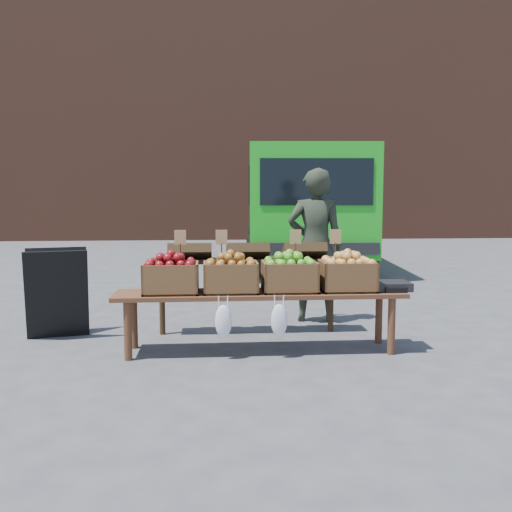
{
  "coord_description": "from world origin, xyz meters",
  "views": [
    {
      "loc": [
        0.33,
        -4.95,
        1.49
      ],
      "look_at": [
        0.78,
        0.79,
        0.85
      ],
      "focal_mm": 40.0,
      "sensor_mm": 36.0,
      "label": 1
    }
  ],
  "objects_px": {
    "vendor": "(315,246)",
    "crate_red_apples": "(289,277)",
    "crate_golden_apples": "(171,278)",
    "crate_russet_pears": "(231,277)",
    "back_table": "(247,285)",
    "weighing_scale": "(391,286)",
    "chalkboard_sign": "(57,292)",
    "crate_green_apples": "(347,276)",
    "delivery_van": "(303,209)",
    "display_bench": "(260,322)"
  },
  "relations": [
    {
      "from": "vendor",
      "to": "display_bench",
      "type": "height_order",
      "value": "vendor"
    },
    {
      "from": "delivery_van",
      "to": "chalkboard_sign",
      "type": "xyz_separation_m",
      "value": [
        -3.46,
        -5.59,
        -0.69
      ]
    },
    {
      "from": "delivery_van",
      "to": "display_bench",
      "type": "relative_size",
      "value": 1.91
    },
    {
      "from": "display_bench",
      "to": "crate_green_apples",
      "type": "distance_m",
      "value": 0.93
    },
    {
      "from": "crate_russet_pears",
      "to": "crate_green_apples",
      "type": "height_order",
      "value": "same"
    },
    {
      "from": "vendor",
      "to": "crate_green_apples",
      "type": "relative_size",
      "value": 3.54
    },
    {
      "from": "crate_russet_pears",
      "to": "back_table",
      "type": "bearing_deg",
      "value": 74.41
    },
    {
      "from": "chalkboard_sign",
      "to": "back_table",
      "type": "distance_m",
      "value": 1.97
    },
    {
      "from": "delivery_van",
      "to": "weighing_scale",
      "type": "bearing_deg",
      "value": -87.38
    },
    {
      "from": "chalkboard_sign",
      "to": "crate_golden_apples",
      "type": "relative_size",
      "value": 1.86
    },
    {
      "from": "vendor",
      "to": "crate_russet_pears",
      "type": "bearing_deg",
      "value": 59.97
    },
    {
      "from": "crate_red_apples",
      "to": "weighing_scale",
      "type": "bearing_deg",
      "value": 0.0
    },
    {
      "from": "delivery_van",
      "to": "crate_golden_apples",
      "type": "distance_m",
      "value": 6.69
    },
    {
      "from": "vendor",
      "to": "crate_red_apples",
      "type": "relative_size",
      "value": 3.54
    },
    {
      "from": "back_table",
      "to": "crate_golden_apples",
      "type": "relative_size",
      "value": 4.2
    },
    {
      "from": "vendor",
      "to": "weighing_scale",
      "type": "height_order",
      "value": "vendor"
    },
    {
      "from": "crate_green_apples",
      "to": "vendor",
      "type": "bearing_deg",
      "value": 93.86
    },
    {
      "from": "vendor",
      "to": "crate_russet_pears",
      "type": "relative_size",
      "value": 3.54
    },
    {
      "from": "crate_russet_pears",
      "to": "crate_green_apples",
      "type": "distance_m",
      "value": 1.1
    },
    {
      "from": "back_table",
      "to": "weighing_scale",
      "type": "distance_m",
      "value": 1.51
    },
    {
      "from": "crate_russet_pears",
      "to": "crate_red_apples",
      "type": "xyz_separation_m",
      "value": [
        0.55,
        0.0,
        0.0
      ]
    },
    {
      "from": "crate_red_apples",
      "to": "crate_green_apples",
      "type": "relative_size",
      "value": 1.0
    },
    {
      "from": "weighing_scale",
      "to": "back_table",
      "type": "bearing_deg",
      "value": 151.46
    },
    {
      "from": "delivery_van",
      "to": "chalkboard_sign",
      "type": "height_order",
      "value": "delivery_van"
    },
    {
      "from": "crate_golden_apples",
      "to": "crate_green_apples",
      "type": "height_order",
      "value": "same"
    },
    {
      "from": "vendor",
      "to": "crate_golden_apples",
      "type": "relative_size",
      "value": 3.54
    },
    {
      "from": "crate_red_apples",
      "to": "weighing_scale",
      "type": "xyz_separation_m",
      "value": [
        0.98,
        0.0,
        -0.1
      ]
    },
    {
      "from": "vendor",
      "to": "chalkboard_sign",
      "type": "relative_size",
      "value": 1.9
    },
    {
      "from": "vendor",
      "to": "crate_golden_apples",
      "type": "height_order",
      "value": "vendor"
    },
    {
      "from": "crate_golden_apples",
      "to": "weighing_scale",
      "type": "xyz_separation_m",
      "value": [
        2.08,
        0.0,
        -0.1
      ]
    },
    {
      "from": "delivery_van",
      "to": "vendor",
      "type": "distance_m",
      "value": 5.12
    },
    {
      "from": "chalkboard_sign",
      "to": "crate_red_apples",
      "type": "bearing_deg",
      "value": -30.29
    },
    {
      "from": "back_table",
      "to": "crate_green_apples",
      "type": "bearing_deg",
      "value": -38.69
    },
    {
      "from": "back_table",
      "to": "crate_red_apples",
      "type": "xyz_separation_m",
      "value": [
        0.35,
        -0.72,
        0.19
      ]
    },
    {
      "from": "chalkboard_sign",
      "to": "weighing_scale",
      "type": "relative_size",
      "value": 2.74
    },
    {
      "from": "crate_green_apples",
      "to": "weighing_scale",
      "type": "distance_m",
      "value": 0.44
    },
    {
      "from": "crate_red_apples",
      "to": "weighing_scale",
      "type": "relative_size",
      "value": 1.47
    },
    {
      "from": "vendor",
      "to": "delivery_van",
      "type": "bearing_deg",
      "value": -87.88
    },
    {
      "from": "vendor",
      "to": "crate_golden_apples",
      "type": "xyz_separation_m",
      "value": [
        -1.57,
        -1.23,
        -0.17
      ]
    },
    {
      "from": "back_table",
      "to": "display_bench",
      "type": "bearing_deg",
      "value": -84.13
    },
    {
      "from": "crate_russet_pears",
      "to": "chalkboard_sign",
      "type": "bearing_deg",
      "value": 158.34
    },
    {
      "from": "delivery_van",
      "to": "crate_golden_apples",
      "type": "relative_size",
      "value": 10.3
    },
    {
      "from": "vendor",
      "to": "back_table",
      "type": "relative_size",
      "value": 0.84
    },
    {
      "from": "vendor",
      "to": "chalkboard_sign",
      "type": "distance_m",
      "value": 2.87
    },
    {
      "from": "crate_russet_pears",
      "to": "vendor",
      "type": "bearing_deg",
      "value": 50.31
    },
    {
      "from": "delivery_van",
      "to": "crate_golden_apples",
      "type": "height_order",
      "value": "delivery_van"
    },
    {
      "from": "back_table",
      "to": "crate_russet_pears",
      "type": "bearing_deg",
      "value": -105.59
    },
    {
      "from": "chalkboard_sign",
      "to": "delivery_van",
      "type": "bearing_deg",
      "value": 44.83
    },
    {
      "from": "chalkboard_sign",
      "to": "back_table",
      "type": "relative_size",
      "value": 0.44
    },
    {
      "from": "delivery_van",
      "to": "crate_russet_pears",
      "type": "xyz_separation_m",
      "value": [
        -1.69,
        -6.29,
        -0.44
      ]
    }
  ]
}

